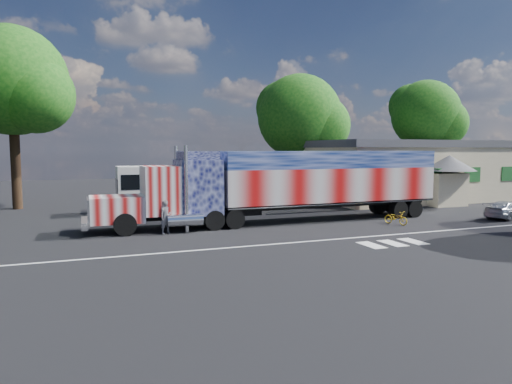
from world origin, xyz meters
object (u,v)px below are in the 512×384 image
object	(u,v)px
tree_ne_a	(301,117)
tree_nw_a	(14,82)
semi_truck	(290,183)
woman	(166,217)
coach_bus	(196,187)
bicycle	(396,218)
parked_car	(508,210)
tree_far_ne	(427,115)

from	to	relation	value
tree_ne_a	tree_nw_a	bearing A→B (deg)	-176.91
semi_truck	tree_nw_a	size ratio (longest dim) A/B	1.62
woman	tree_nw_a	distance (m)	18.50
coach_bus	bicycle	bearing A→B (deg)	-48.37
coach_bus	parked_car	size ratio (longest dim) A/B	2.92
woman	parked_car	bearing A→B (deg)	-29.68
coach_bus	tree_ne_a	size ratio (longest dim) A/B	0.97
parked_car	tree_ne_a	world-z (taller)	tree_ne_a
tree_far_ne	tree_nw_a	world-z (taller)	tree_nw_a
semi_truck	bicycle	xyz separation A→B (m)	(5.46, -3.18, -2.00)
woman	coach_bus	bearing A→B (deg)	43.98
coach_bus	parked_car	distance (m)	21.19
coach_bus	woman	size ratio (longest dim) A/B	6.24
parked_car	coach_bus	bearing A→B (deg)	44.50
tree_ne_a	coach_bus	bearing A→B (deg)	-151.21
woman	tree_ne_a	size ratio (longest dim) A/B	0.16
parked_car	bicycle	size ratio (longest dim) A/B	2.51
bicycle	tree_nw_a	distance (m)	28.46
coach_bus	semi_truck	bearing A→B (deg)	-61.61
woman	tree_ne_a	xyz separation A→B (m)	(15.46, 15.33, 6.59)
tree_ne_a	tree_far_ne	xyz separation A→B (m)	(15.26, 0.49, 0.64)
semi_truck	tree_nw_a	xyz separation A→B (m)	(-16.38, 12.70, 6.99)
parked_car	tree_nw_a	xyz separation A→B (m)	(-30.16, 16.48, 8.83)
bicycle	semi_truck	bearing A→B (deg)	130.76
bicycle	tree_ne_a	size ratio (longest dim) A/B	0.13
parked_car	tree_ne_a	distance (m)	20.04
semi_truck	parked_car	bearing A→B (deg)	-15.32
parked_car	tree_far_ne	distance (m)	21.77
bicycle	tree_nw_a	size ratio (longest dim) A/B	0.11
tree_far_ne	semi_truck	bearing A→B (deg)	-147.67
woman	tree_nw_a	world-z (taller)	tree_nw_a
bicycle	parked_car	bearing A→B (deg)	-23.16
bicycle	tree_nw_a	xyz separation A→B (m)	(-21.84, 15.88, 8.99)
semi_truck	parked_car	world-z (taller)	semi_truck
woman	tree_far_ne	distance (m)	35.30
parked_car	bicycle	world-z (taller)	parked_car
tree_ne_a	tree_far_ne	bearing A→B (deg)	1.83
tree_ne_a	tree_far_ne	distance (m)	15.28
coach_bus	tree_far_ne	size ratio (longest dim) A/B	0.95
coach_bus	tree_ne_a	xyz separation A→B (m)	(11.72, 6.44, 5.80)
woman	tree_far_ne	xyz separation A→B (m)	(30.71, 15.82, 7.24)
parked_car	tree_far_ne	xyz separation A→B (m)	(9.11, 18.26, 7.58)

